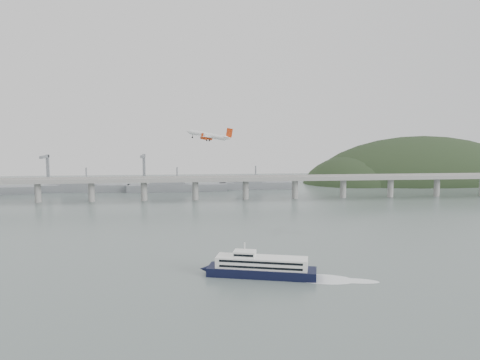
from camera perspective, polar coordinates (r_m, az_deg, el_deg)
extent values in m
plane|color=slate|center=(270.72, 1.16, -8.92)|extent=(900.00, 900.00, 0.00)
cube|color=gray|center=(463.07, -1.76, 0.07)|extent=(800.00, 22.00, 2.20)
cube|color=gray|center=(452.44, -1.67, 0.17)|extent=(800.00, 0.60, 1.80)
cube|color=gray|center=(473.27, -1.85, 0.45)|extent=(800.00, 0.60, 1.80)
cylinder|color=gray|center=(486.71, -23.42, -1.40)|extent=(6.00, 6.00, 21.00)
cylinder|color=gray|center=(473.80, -17.65, -1.37)|extent=(6.00, 6.00, 21.00)
cylinder|color=gray|center=(465.92, -11.62, -1.33)|extent=(6.00, 6.00, 21.00)
cylinder|color=gray|center=(463.34, -5.46, -1.27)|extent=(6.00, 6.00, 21.00)
cylinder|color=gray|center=(466.14, 0.70, -1.19)|extent=(6.00, 6.00, 21.00)
cylinder|color=gray|center=(474.22, 6.71, -1.10)|extent=(6.00, 6.00, 21.00)
cylinder|color=gray|center=(487.32, 12.47, -1.01)|extent=(6.00, 6.00, 21.00)
cylinder|color=gray|center=(505.05, 17.87, -0.91)|extent=(6.00, 6.00, 21.00)
cylinder|color=gray|center=(526.95, 22.86, -0.81)|extent=(6.00, 6.00, 21.00)
ellipsoid|color=#1E2E1A|center=(667.64, 21.23, -1.67)|extent=(320.00, 150.00, 156.00)
ellipsoid|color=#1E2E1A|center=(620.36, 13.82, -1.45)|extent=(140.00, 110.00, 96.00)
ellipsoid|color=#1E2E1A|center=(721.95, 27.24, -1.93)|extent=(220.00, 140.00, 120.00)
cube|color=slate|center=(546.57, -18.17, -0.96)|extent=(95.67, 20.15, 8.00)
cube|color=slate|center=(547.78, -19.17, -0.13)|extent=(33.90, 15.02, 8.00)
cylinder|color=slate|center=(544.80, -18.23, 0.71)|extent=(1.60, 1.60, 14.00)
cube|color=slate|center=(528.84, -7.65, -0.93)|extent=(110.55, 21.43, 8.00)
cube|color=slate|center=(528.38, -8.85, -0.08)|extent=(39.01, 16.73, 8.00)
cylinder|color=slate|center=(527.01, -7.68, 0.80)|extent=(1.60, 1.60, 14.00)
cube|color=slate|center=(543.07, 1.92, -0.68)|extent=(85.00, 13.60, 8.00)
cube|color=slate|center=(541.08, 1.03, 0.15)|extent=(29.75, 11.90, 8.00)
cylinder|color=slate|center=(541.30, 1.93, 1.00)|extent=(1.60, 1.60, 14.00)
cube|color=slate|center=(586.39, -22.36, 0.94)|extent=(3.00, 3.00, 40.00)
cube|color=slate|center=(575.52, -22.73, 2.63)|extent=(3.00, 28.00, 3.00)
cube|color=slate|center=(564.60, -11.61, 1.10)|extent=(3.00, 3.00, 40.00)
cube|color=slate|center=(553.30, -11.76, 2.86)|extent=(3.00, 28.00, 3.00)
cube|color=black|center=(231.16, 2.66, -11.11)|extent=(53.97, 25.91, 4.20)
cone|color=black|center=(236.05, -4.31, -10.75)|extent=(6.17, 5.43, 4.20)
cube|color=white|center=(229.78, 2.67, -9.99)|extent=(45.31, 21.68, 5.25)
cube|color=black|center=(224.34, 2.51, -10.04)|extent=(38.55, 10.61, 1.05)
cube|color=black|center=(225.07, 2.50, -10.65)|extent=(38.55, 10.61, 1.05)
cube|color=black|center=(234.45, 2.83, -9.31)|extent=(38.55, 10.61, 1.05)
cube|color=black|center=(235.15, 2.83, -9.90)|extent=(38.55, 10.61, 1.05)
cube|color=white|center=(229.78, 0.57, -8.95)|extent=(12.06, 9.84, 2.73)
cube|color=black|center=(226.24, 0.42, -9.20)|extent=(9.15, 2.60, 1.05)
cylinder|color=white|center=(228.91, 0.57, -8.14)|extent=(0.64, 0.64, 4.20)
ellipsoid|color=white|center=(230.34, 10.10, -11.81)|extent=(33.14, 22.51, 0.21)
ellipsoid|color=white|center=(231.02, 13.82, -11.85)|extent=(23.87, 13.23, 0.21)
cylinder|color=white|center=(341.19, -3.96, 5.49)|extent=(26.07, 15.97, 7.98)
cone|color=white|center=(347.50, -6.32, 5.90)|extent=(5.58, 5.16, 4.14)
cone|color=white|center=(335.31, -1.43, 5.11)|extent=(6.32, 5.30, 4.30)
cube|color=white|center=(340.85, -3.83, 5.30)|extent=(18.10, 32.32, 2.85)
cube|color=white|center=(335.63, -1.56, 5.26)|extent=(7.67, 11.99, 1.36)
cube|color=red|center=(335.21, -1.31, 5.77)|extent=(5.17, 2.26, 7.00)
cylinder|color=red|center=(346.43, -3.75, 5.09)|extent=(4.97, 4.04, 2.91)
cylinder|color=black|center=(347.22, -4.06, 5.14)|extent=(1.59, 2.26, 2.28)
cube|color=white|center=(346.40, -3.73, 5.25)|extent=(2.49, 1.26, 1.57)
cylinder|color=red|center=(336.51, -4.45, 5.13)|extent=(4.97, 4.04, 2.91)
cylinder|color=black|center=(337.32, -4.77, 5.19)|extent=(1.59, 2.26, 2.28)
cube|color=white|center=(336.47, -4.42, 5.30)|extent=(2.49, 1.26, 1.57)
cylinder|color=black|center=(343.27, -3.72, 5.00)|extent=(0.86, 0.52, 2.39)
cylinder|color=black|center=(343.32, -3.75, 4.82)|extent=(1.31, 0.82, 1.26)
cylinder|color=black|center=(338.57, -4.05, 5.02)|extent=(0.86, 0.52, 2.39)
cylinder|color=black|center=(338.62, -4.08, 4.84)|extent=(1.31, 0.82, 1.26)
cylinder|color=black|center=(345.97, -5.81, 5.35)|extent=(0.86, 0.52, 2.39)
cylinder|color=black|center=(346.01, -5.84, 5.18)|extent=(1.31, 0.82, 1.26)
cube|color=red|center=(355.53, -2.49, 5.35)|extent=(1.88, 0.87, 2.58)
cube|color=red|center=(324.72, -4.61, 5.53)|extent=(1.88, 0.87, 2.58)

